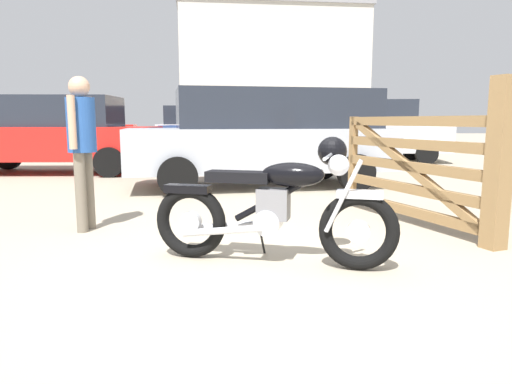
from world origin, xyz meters
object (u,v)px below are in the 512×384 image
at_px(white_estate_far, 48,132).
at_px(blue_hatchback_right, 218,127).
at_px(bystander, 82,137).
at_px(silver_sedan_mid, 75,129).
at_px(timber_gate, 428,166).
at_px(pale_sedan_back, 248,129).
at_px(vintage_motorcycle, 278,206).
at_px(dark_sedan_left, 375,130).
at_px(red_hatchback_near, 265,135).

height_order(white_estate_far, blue_hatchback_right, same).
height_order(bystander, silver_sedan_mid, silver_sedan_mid).
relative_size(timber_gate, pale_sedan_back, 0.51).
bearing_deg(pale_sedan_back, vintage_motorcycle, 94.68).
height_order(vintage_motorcycle, dark_sedan_left, dark_sedan_left).
distance_m(timber_gate, bystander, 3.78).
bearing_deg(bystander, pale_sedan_back, -93.49).
xyz_separation_m(vintage_motorcycle, silver_sedan_mid, (-5.82, 12.71, 0.43)).
xyz_separation_m(vintage_motorcycle, dark_sedan_left, (3.77, 9.82, 0.43)).
bearing_deg(red_hatchback_near, bystander, 48.29).
distance_m(vintage_motorcycle, white_estate_far, 8.54).
bearing_deg(white_estate_far, bystander, -64.64).
bearing_deg(silver_sedan_mid, dark_sedan_left, -23.71).
bearing_deg(vintage_motorcycle, bystander, 164.05).
distance_m(silver_sedan_mid, red_hatchback_near, 10.05).
bearing_deg(bystander, timber_gate, -171.42).
bearing_deg(vintage_motorcycle, red_hatchback_near, 104.61).
relative_size(white_estate_far, dark_sedan_left, 1.16).
relative_size(vintage_motorcycle, pale_sedan_back, 0.42).
bearing_deg(bystander, silver_sedan_mid, -61.76).
height_order(bystander, pale_sedan_back, pale_sedan_back).
relative_size(dark_sedan_left, blue_hatchback_right, 0.87).
height_order(timber_gate, white_estate_far, white_estate_far).
height_order(vintage_motorcycle, timber_gate, timber_gate).
bearing_deg(red_hatchback_near, timber_gate, 105.87).
xyz_separation_m(bystander, red_hatchback_near, (2.20, 3.37, -0.08)).
distance_m(vintage_motorcycle, timber_gate, 2.16).
bearing_deg(dark_sedan_left, red_hatchback_near, -117.02).
relative_size(blue_hatchback_right, pale_sedan_back, 0.97).
height_order(vintage_motorcycle, pale_sedan_back, pale_sedan_back).
relative_size(timber_gate, dark_sedan_left, 0.60).
distance_m(blue_hatchback_right, pale_sedan_back, 4.36).
relative_size(silver_sedan_mid, red_hatchback_near, 0.83).
relative_size(bystander, white_estate_far, 0.35).
xyz_separation_m(silver_sedan_mid, red_hatchback_near, (6.03, -8.04, 0.02)).
height_order(white_estate_far, dark_sedan_left, dark_sedan_left).
bearing_deg(silver_sedan_mid, bystander, -78.35).
distance_m(dark_sedan_left, blue_hatchback_right, 6.52).
bearing_deg(bystander, blue_hatchback_right, -84.83).
height_order(white_estate_far, pale_sedan_back, same).
height_order(blue_hatchback_right, pale_sedan_back, same).
bearing_deg(pale_sedan_back, timber_gate, 105.98).
distance_m(bystander, blue_hatchback_right, 13.05).
height_order(bystander, dark_sedan_left, dark_sedan_left).
relative_size(timber_gate, blue_hatchback_right, 0.52).
bearing_deg(dark_sedan_left, blue_hatchback_right, 144.13).
relative_size(timber_gate, silver_sedan_mid, 0.60).
bearing_deg(vintage_motorcycle, timber_gate, 51.85).
relative_size(white_estate_far, red_hatchback_near, 0.97).
bearing_deg(blue_hatchback_right, silver_sedan_mid, -161.52).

